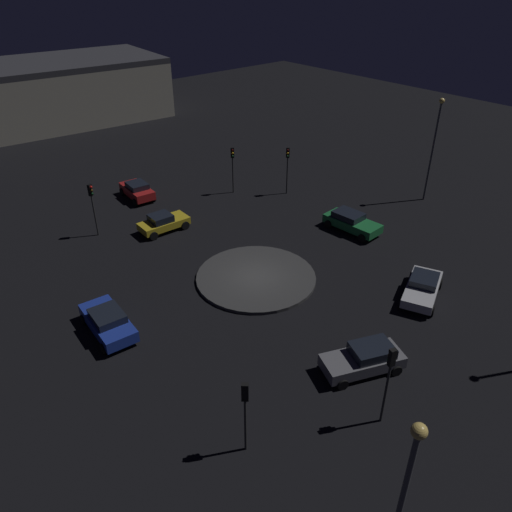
% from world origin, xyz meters
% --- Properties ---
extents(ground_plane, '(114.60, 114.60, 0.00)m').
position_xyz_m(ground_plane, '(0.00, 0.00, 0.00)').
color(ground_plane, black).
extents(roundabout_island, '(8.13, 8.13, 0.22)m').
position_xyz_m(roundabout_island, '(0.00, 0.00, 0.11)').
color(roundabout_island, '#383838').
rests_on(roundabout_island, ground_plane).
extents(car_blue, '(2.43, 4.58, 1.46)m').
position_xyz_m(car_blue, '(-10.13, 1.41, 0.75)').
color(car_blue, '#1E38A5').
rests_on(car_blue, ground_plane).
extents(car_yellow, '(4.00, 2.12, 1.45)m').
position_xyz_m(car_yellow, '(-1.03, 10.03, 0.74)').
color(car_yellow, gold).
rests_on(car_yellow, ground_plane).
extents(car_grey, '(4.65, 3.30, 1.53)m').
position_xyz_m(car_grey, '(-1.41, -10.31, 0.78)').
color(car_grey, slate).
rests_on(car_grey, ground_plane).
extents(car_red, '(2.26, 4.06, 1.52)m').
position_xyz_m(car_red, '(0.53, 16.88, 0.79)').
color(car_red, red).
rests_on(car_red, ground_plane).
extents(car_silver, '(4.83, 3.48, 1.38)m').
position_xyz_m(car_silver, '(6.66, -8.55, 0.73)').
color(car_silver, silver).
rests_on(car_silver, ground_plane).
extents(car_green, '(2.32, 4.65, 1.48)m').
position_xyz_m(car_green, '(10.26, 0.29, 0.78)').
color(car_green, '#1E7238').
rests_on(car_green, ground_plane).
extents(traffic_light_south, '(0.35, 0.39, 4.43)m').
position_xyz_m(traffic_light_south, '(-3.47, -12.98, 3.14)').
color(traffic_light_south, '#2D2D2D').
rests_on(traffic_light_south, ground_plane).
extents(traffic_light_northwest, '(0.36, 0.39, 4.28)m').
position_xyz_m(traffic_light_northwest, '(-5.31, 12.77, 3.04)').
color(traffic_light_northwest, '#2D2D2D').
rests_on(traffic_light_northwest, ground_plane).
extents(traffic_light_northeast, '(0.39, 0.37, 4.35)m').
position_xyz_m(traffic_light_northeast, '(11.41, 8.85, 3.09)').
color(traffic_light_northeast, '#2D2D2D').
rests_on(traffic_light_northeast, ground_plane).
extents(traffic_light_southwest, '(0.38, 0.39, 4.00)m').
position_xyz_m(traffic_light_southwest, '(-9.29, -10.01, 2.85)').
color(traffic_light_southwest, '#2D2D2D').
rests_on(traffic_light_southwest, ground_plane).
extents(traffic_light_northeast_near, '(0.37, 0.40, 4.28)m').
position_xyz_m(traffic_light_northeast_near, '(7.83, 12.21, 3.04)').
color(traffic_light_northeast_near, '#2D2D2D').
rests_on(traffic_light_northeast_near, ground_plane).
extents(streetlamp_southwest, '(0.46, 0.46, 8.53)m').
position_xyz_m(streetlamp_southwest, '(-9.61, -17.56, 5.22)').
color(streetlamp_southwest, '#4C4C51').
rests_on(streetlamp_southwest, ground_plane).
extents(streetlamp_east, '(0.45, 0.45, 8.96)m').
position_xyz_m(streetlamp_east, '(19.82, -0.19, 5.38)').
color(streetlamp_east, '#4C4C51').
rests_on(streetlamp_east, ground_plane).
extents(store_building, '(30.83, 16.91, 7.49)m').
position_xyz_m(store_building, '(3.76, 45.76, 3.75)').
color(store_building, '#ADA893').
rests_on(store_building, ground_plane).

